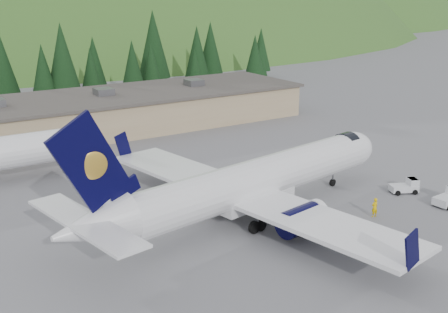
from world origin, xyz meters
TOP-DOWN VIEW (x-y plane):
  - ground at (0.00, 0.00)m, footprint 600.00×600.00m
  - airliner at (-1.06, -0.18)m, footprint 36.87×34.77m
  - baggage_tug_b at (15.88, -3.61)m, footprint 3.08×2.49m
  - terminal_building at (-5.01, 38.00)m, footprint 71.00×17.00m
  - ramp_worker at (8.38, -6.28)m, footprint 0.69×0.48m
  - hills at (53.34, 207.38)m, footprint 614.00×330.00m

SIDE VIEW (x-z plane):
  - hills at x=53.34m, z-range -232.80..67.20m
  - ground at x=0.00m, z-range 0.00..0.00m
  - baggage_tug_b at x=15.88m, z-range -0.08..1.39m
  - ramp_worker at x=8.38m, z-range 0.00..1.82m
  - terminal_building at x=-5.01m, z-range -0.43..5.67m
  - airliner at x=-1.06m, z-range -2.86..9.39m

